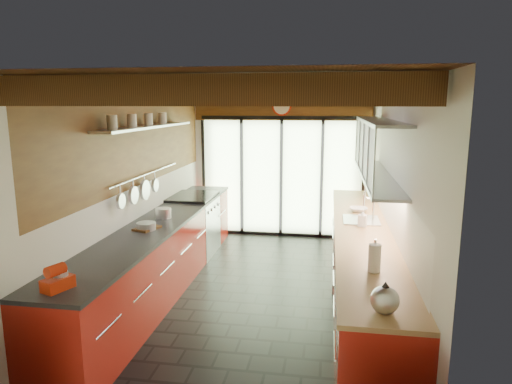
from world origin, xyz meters
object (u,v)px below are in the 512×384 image
Objects in this scene: paper_towel at (375,258)px; bowl at (359,210)px; stand_mixer at (58,279)px; kettle at (385,298)px; soap_bottle at (363,218)px.

bowl is (0.00, 2.33, -0.10)m from paper_towel.
kettle reaches higher than stand_mixer.
soap_bottle is 0.79m from bowl.
stand_mixer is at bearing -162.49° from paper_towel.
bowl is (0.00, 0.78, -0.08)m from soap_bottle.
bowl is at bearing 50.97° from stand_mixer.
kettle is at bearing -90.00° from paper_towel.
stand_mixer is 1.12× the size of bowl.
paper_towel is (0.00, 0.81, 0.02)m from kettle.
stand_mixer is 0.96× the size of kettle.
kettle is (2.54, -0.01, 0.02)m from stand_mixer.
stand_mixer is at bearing -137.21° from soap_bottle.
stand_mixer and soap_bottle have the same top height.
kettle is 1.31× the size of soap_bottle.
paper_towel is at bearing 90.00° from kettle.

